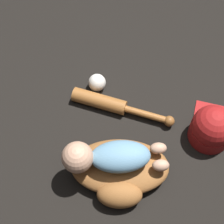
{
  "coord_description": "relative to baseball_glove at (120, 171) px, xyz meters",
  "views": [
    {
      "loc": [
        -0.14,
        0.53,
        1.3
      ],
      "look_at": [
        0.1,
        -0.18,
        0.07
      ],
      "focal_mm": 60.0,
      "sensor_mm": 36.0,
      "label": 1
    }
  ],
  "objects": [
    {
      "name": "ground_plane",
      "position": [
        0.0,
        -0.03,
        -0.05
      ],
      "size": [
        6.0,
        6.0,
        0.0
      ],
      "primitive_type": "plane",
      "color": "black"
    },
    {
      "name": "baseball_bat",
      "position": [
        0.12,
        -0.27,
        -0.02
      ],
      "size": [
        0.42,
        0.06,
        0.06
      ],
      "color": "#9E602D",
      "rests_on": "ground"
    },
    {
      "name": "baby_figure",
      "position": [
        0.05,
        0.0,
        0.09
      ],
      "size": [
        0.36,
        0.22,
        0.11
      ],
      "color": "#6693B2",
      "rests_on": "baseball_glove"
    },
    {
      "name": "baseball",
      "position": [
        0.21,
        -0.35,
        -0.01
      ],
      "size": [
        0.07,
        0.07,
        0.07
      ],
      "color": "white",
      "rests_on": "ground"
    },
    {
      "name": "baseball_glove",
      "position": [
        0.0,
        0.0,
        0.0
      ],
      "size": [
        0.4,
        0.33,
        0.09
      ],
      "color": "#935B2D",
      "rests_on": "ground"
    },
    {
      "name": "baseball_cap",
      "position": [
        -0.28,
        -0.27,
        0.02
      ],
      "size": [
        0.16,
        0.24,
        0.16
      ],
      "color": "maroon",
      "rests_on": "ground"
    }
  ]
}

